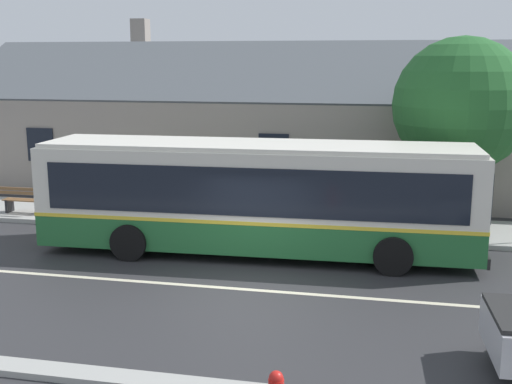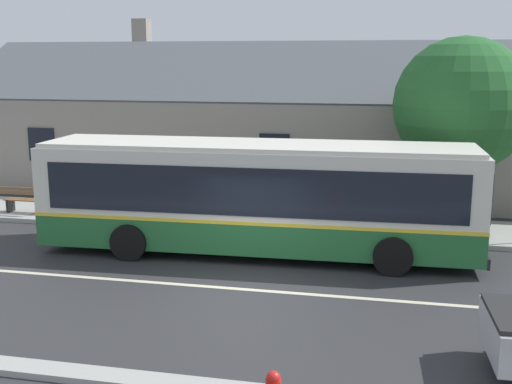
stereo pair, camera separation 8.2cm
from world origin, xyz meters
The scene contains 8 objects.
ground_plane centered at (0.00, 0.00, 0.00)m, with size 300.00×300.00×0.00m, color #2D2D30.
sidewalk_far centered at (0.00, 6.00, 0.07)m, with size 60.00×3.00×0.15m, color #9E9E99.
lane_divider_stripe centered at (0.00, 0.00, 0.00)m, with size 60.00×0.16×0.01m, color beige.
community_building centered at (-0.83, 13.38, 2.01)m, with size 26.99×9.72×7.11m.
transit_bus centered at (-0.25, 2.90, 1.67)m, with size 12.09×3.04×3.10m.
bench_by_building centered at (-8.85, 5.28, 0.57)m, with size 1.62×0.51×0.94m.
bench_down_street centered at (-4.58, 5.91, 0.58)m, with size 1.85×0.51×0.94m.
street_tree_primary centered at (5.39, 6.88, 3.93)m, with size 4.22×4.22×6.05m.
Camera 1 is at (3.27, -14.01, 5.37)m, focal length 45.00 mm.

